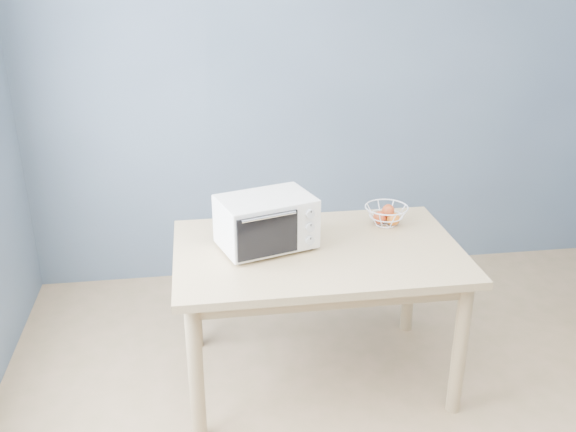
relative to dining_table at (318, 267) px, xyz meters
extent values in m
cube|color=slate|center=(0.35, 1.25, 0.65)|extent=(4.00, 0.01, 2.60)
cube|color=tan|center=(0.00, 0.00, 0.08)|extent=(1.40, 0.90, 0.04)
cylinder|color=tan|center=(-0.62, -0.37, -0.29)|extent=(0.07, 0.07, 0.71)
cylinder|color=tan|center=(0.62, -0.37, -0.29)|extent=(0.07, 0.07, 0.71)
cylinder|color=tan|center=(-0.62, 0.37, -0.29)|extent=(0.07, 0.07, 0.71)
cylinder|color=tan|center=(0.62, 0.37, -0.29)|extent=(0.07, 0.07, 0.71)
cube|color=white|center=(-0.25, 0.05, 0.24)|extent=(0.51, 0.41, 0.25)
cube|color=black|center=(-0.30, 0.04, 0.24)|extent=(0.35, 0.33, 0.19)
cube|color=black|center=(-0.26, -0.11, 0.24)|extent=(0.29, 0.10, 0.21)
cylinder|color=silver|center=(-0.25, -0.13, 0.34)|extent=(0.26, 0.09, 0.01)
cube|color=white|center=(-0.05, -0.04, 0.24)|extent=(0.12, 0.04, 0.23)
cylinder|color=black|center=(-0.39, -0.11, 0.11)|extent=(0.02, 0.02, 0.01)
cylinder|color=black|center=(-0.03, 0.00, 0.11)|extent=(0.02, 0.02, 0.01)
cylinder|color=black|center=(-0.46, 0.11, 0.11)|extent=(0.02, 0.02, 0.01)
cylinder|color=black|center=(-0.10, 0.22, 0.11)|extent=(0.02, 0.02, 0.01)
cylinder|color=silver|center=(-0.05, -0.05, 0.31)|extent=(0.05, 0.03, 0.04)
cylinder|color=silver|center=(-0.05, -0.05, 0.24)|extent=(0.05, 0.03, 0.04)
cylinder|color=silver|center=(-0.05, -0.05, 0.17)|extent=(0.05, 0.03, 0.04)
torus|color=white|center=(0.41, 0.23, 0.20)|extent=(0.26, 0.26, 0.01)
torus|color=white|center=(0.41, 0.23, 0.16)|extent=(0.20, 0.20, 0.01)
torus|color=white|center=(0.41, 0.23, 0.11)|extent=(0.12, 0.12, 0.01)
sphere|color=red|center=(0.38, 0.24, 0.14)|extent=(0.07, 0.07, 0.07)
sphere|color=orange|center=(0.44, 0.21, 0.14)|extent=(0.07, 0.07, 0.07)
sphere|color=#E09E57|center=(0.41, 0.27, 0.14)|extent=(0.07, 0.07, 0.07)
sphere|color=red|center=(0.42, 0.22, 0.19)|extent=(0.07, 0.07, 0.07)
camera|label=1|loc=(-0.56, -2.77, 1.47)|focal=40.00mm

